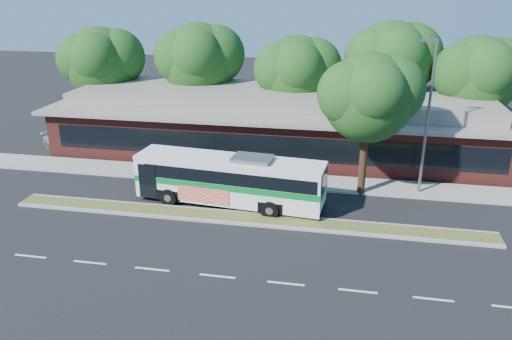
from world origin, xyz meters
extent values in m
plane|color=black|center=(0.00, 0.00, 0.00)|extent=(120.00, 120.00, 0.00)
cube|color=#555C27|center=(0.00, 0.60, 0.07)|extent=(26.00, 1.10, 0.15)
cube|color=gray|center=(0.00, 6.40, 0.06)|extent=(44.00, 2.60, 0.12)
cube|color=black|center=(-18.00, 10.00, 0.01)|extent=(14.00, 12.00, 0.01)
cube|color=maroon|center=(0.00, 13.00, 1.60)|extent=(32.00, 10.00, 3.20)
cube|color=gray|center=(0.00, 13.00, 3.32)|extent=(33.20, 11.20, 0.24)
cube|color=gray|center=(0.00, 13.00, 3.95)|extent=(30.00, 8.00, 1.00)
cube|color=black|center=(0.00, 7.97, 1.70)|extent=(30.00, 0.06, 1.60)
cylinder|color=slate|center=(9.60, 6.00, 4.50)|extent=(0.16, 0.16, 9.00)
cube|color=slate|center=(9.20, 6.00, 9.00)|extent=(0.90, 0.18, 0.14)
cylinder|color=black|center=(-15.00, 15.00, 1.99)|extent=(0.44, 0.44, 3.99)
sphere|color=#1A3712|center=(-15.00, 15.00, 5.73)|extent=(5.80, 5.80, 5.80)
sphere|color=#1A3712|center=(-13.70, 15.43, 6.19)|extent=(4.52, 4.52, 4.52)
cylinder|color=black|center=(-7.00, 16.00, 2.10)|extent=(0.44, 0.44, 4.20)
sphere|color=#1A3712|center=(-7.00, 16.00, 6.00)|extent=(6.00, 6.00, 6.00)
sphere|color=#1A3712|center=(-5.65, 16.45, 6.48)|extent=(4.68, 4.68, 4.68)
cylinder|color=black|center=(1.00, 15.00, 1.89)|extent=(0.44, 0.44, 3.78)
sphere|color=#1A3712|center=(1.00, 15.00, 5.46)|extent=(5.60, 5.60, 5.60)
sphere|color=#1A3712|center=(2.26, 15.42, 5.91)|extent=(4.37, 4.37, 4.37)
cylinder|color=black|center=(8.00, 16.00, 2.21)|extent=(0.44, 0.44, 4.41)
sphere|color=#1A3712|center=(8.00, 16.00, 6.27)|extent=(6.20, 6.20, 6.20)
sphere|color=#1A3712|center=(9.39, 16.46, 6.77)|extent=(4.84, 4.84, 4.84)
cylinder|color=black|center=(14.00, 15.00, 1.93)|extent=(0.44, 0.44, 3.86)
sphere|color=#1A3712|center=(14.00, 15.00, 5.60)|extent=(5.80, 5.80, 5.80)
sphere|color=#1A3712|center=(15.30, 15.43, 6.07)|extent=(4.52, 4.52, 4.52)
cube|color=silver|center=(-1.21, 2.40, 1.53)|extent=(10.87, 3.33, 2.46)
cube|color=black|center=(-0.95, 2.37, 2.03)|extent=(10.02, 3.28, 0.74)
cube|color=silver|center=(-1.21, 2.40, 2.66)|extent=(10.89, 3.34, 0.23)
cube|color=#046E26|center=(-1.21, 2.40, 1.46)|extent=(10.93, 3.38, 0.34)
cube|color=black|center=(-6.55, 2.93, 1.83)|extent=(0.25, 2.00, 1.53)
cube|color=black|center=(4.13, 1.87, 2.11)|extent=(0.24, 1.86, 0.98)
cube|color=#C03869|center=(-2.48, 1.35, 0.89)|extent=(3.02, 0.35, 0.89)
cube|color=slate|center=(0.12, 2.27, 2.89)|extent=(2.27, 1.63, 0.27)
cylinder|color=black|center=(-4.61, 1.61, 0.49)|extent=(1.01, 0.42, 0.98)
cylinder|color=black|center=(-4.38, 3.84, 0.49)|extent=(1.01, 0.42, 0.98)
cylinder|color=black|center=(1.34, 1.02, 0.49)|extent=(1.01, 0.42, 0.98)
cylinder|color=black|center=(1.56, 3.25, 0.49)|extent=(1.01, 0.42, 0.98)
imported|color=silver|center=(-15.53, 9.53, 0.63)|extent=(4.71, 3.41, 1.27)
cylinder|color=black|center=(6.17, 5.30, 2.17)|extent=(0.44, 0.44, 4.34)
sphere|color=#1A3712|center=(6.17, 5.30, 5.87)|extent=(5.09, 5.09, 5.09)
sphere|color=#1A3712|center=(7.32, 5.68, 6.28)|extent=(3.97, 3.97, 3.97)
camera|label=1|loc=(5.12, -22.95, 12.02)|focal=35.00mm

